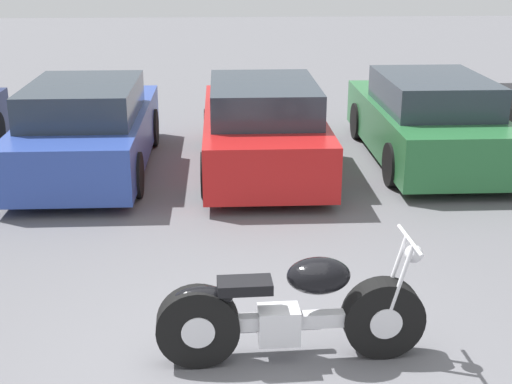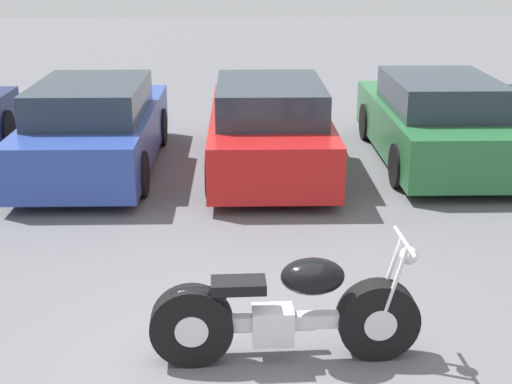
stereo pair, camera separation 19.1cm
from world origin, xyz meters
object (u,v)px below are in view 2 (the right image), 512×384
object	(u,v)px
motorcycle	(284,313)
parked_car_red	(269,128)
parked_car_blue	(96,128)
parked_car_green	(435,121)

from	to	relation	value
motorcycle	parked_car_red	distance (m)	5.35
motorcycle	parked_car_red	world-z (taller)	parked_car_red
motorcycle	parked_car_blue	world-z (taller)	parked_car_blue
parked_car_red	parked_car_green	size ratio (longest dim) A/B	1.00
motorcycle	parked_car_blue	distance (m)	5.96
motorcycle	parked_car_green	size ratio (longest dim) A/B	0.52
motorcycle	parked_car_blue	xyz separation A→B (m)	(-2.53, 5.39, 0.22)
parked_car_blue	parked_car_red	size ratio (longest dim) A/B	1.00
parked_car_blue	parked_car_red	xyz separation A→B (m)	(2.63, -0.05, 0.00)
motorcycle	parked_car_green	xyz separation A→B (m)	(2.73, 5.70, 0.22)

